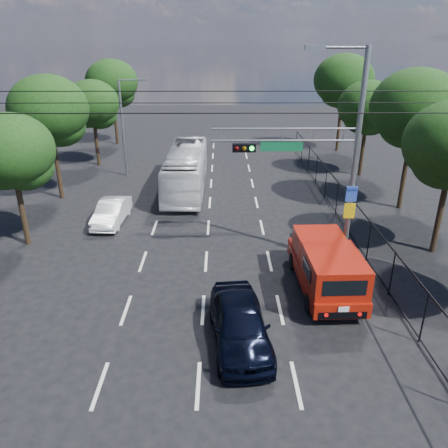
{
  "coord_description": "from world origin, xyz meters",
  "views": [
    {
      "loc": [
        0.71,
        -10.31,
        9.76
      ],
      "look_at": [
        0.83,
        5.94,
        2.8
      ],
      "focal_mm": 35.0,
      "sensor_mm": 36.0,
      "label": 1
    }
  ],
  "objects_px": {
    "navy_hatchback": "(240,323)",
    "white_van": "(112,212)",
    "signal_mast": "(328,152)",
    "white_bus": "(186,169)",
    "red_pickup": "(326,265)"
  },
  "relations": [
    {
      "from": "navy_hatchback",
      "to": "white_van",
      "type": "height_order",
      "value": "navy_hatchback"
    },
    {
      "from": "signal_mast",
      "to": "navy_hatchback",
      "type": "distance_m",
      "value": 8.44
    },
    {
      "from": "red_pickup",
      "to": "white_van",
      "type": "distance_m",
      "value": 12.79
    },
    {
      "from": "signal_mast",
      "to": "white_bus",
      "type": "xyz_separation_m",
      "value": [
        -6.95,
        10.8,
        -3.8
      ]
    },
    {
      "from": "navy_hatchback",
      "to": "white_bus",
      "type": "xyz_separation_m",
      "value": [
        -3.01,
        16.79,
        0.65
      ]
    },
    {
      "from": "navy_hatchback",
      "to": "white_van",
      "type": "bearing_deg",
      "value": 116.83
    },
    {
      "from": "white_bus",
      "to": "white_van",
      "type": "relative_size",
      "value": 2.6
    },
    {
      "from": "signal_mast",
      "to": "white_bus",
      "type": "relative_size",
      "value": 0.92
    },
    {
      "from": "signal_mast",
      "to": "red_pickup",
      "type": "height_order",
      "value": "signal_mast"
    },
    {
      "from": "white_van",
      "to": "white_bus",
      "type": "bearing_deg",
      "value": 60.76
    },
    {
      "from": "signal_mast",
      "to": "navy_hatchback",
      "type": "height_order",
      "value": "signal_mast"
    },
    {
      "from": "red_pickup",
      "to": "white_van",
      "type": "relative_size",
      "value": 1.47
    },
    {
      "from": "red_pickup",
      "to": "signal_mast",
      "type": "bearing_deg",
      "value": 83.67
    },
    {
      "from": "red_pickup",
      "to": "navy_hatchback",
      "type": "distance_m",
      "value": 5.04
    },
    {
      "from": "white_bus",
      "to": "white_van",
      "type": "bearing_deg",
      "value": -121.81
    }
  ]
}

